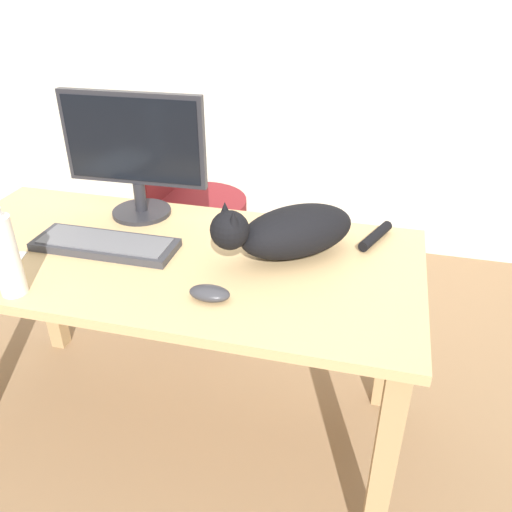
{
  "coord_description": "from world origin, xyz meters",
  "views": [
    {
      "loc": [
        0.59,
        -1.26,
        1.5
      ],
      "look_at": [
        0.28,
        -0.05,
        0.78
      ],
      "focal_mm": 36.76,
      "sensor_mm": 36.0,
      "label": 1
    }
  ],
  "objects_px": {
    "office_chair": "(190,223)",
    "water_bottle": "(5,255)",
    "keyboard": "(105,244)",
    "cat": "(290,231)",
    "monitor": "(134,151)",
    "computer_mouse": "(210,293)"
  },
  "relations": [
    {
      "from": "keyboard",
      "to": "computer_mouse",
      "type": "height_order",
      "value": "computer_mouse"
    },
    {
      "from": "monitor",
      "to": "computer_mouse",
      "type": "distance_m",
      "value": 0.62
    },
    {
      "from": "office_chair",
      "to": "water_bottle",
      "type": "distance_m",
      "value": 1.17
    },
    {
      "from": "office_chair",
      "to": "keyboard",
      "type": "distance_m",
      "value": 0.88
    },
    {
      "from": "office_chair",
      "to": "monitor",
      "type": "xyz_separation_m",
      "value": [
        0.06,
        -0.56,
        0.54
      ]
    },
    {
      "from": "monitor",
      "to": "keyboard",
      "type": "height_order",
      "value": "monitor"
    },
    {
      "from": "computer_mouse",
      "to": "cat",
      "type": "bearing_deg",
      "value": 60.48
    },
    {
      "from": "keyboard",
      "to": "cat",
      "type": "xyz_separation_m",
      "value": [
        0.55,
        0.1,
        0.07
      ]
    },
    {
      "from": "water_bottle",
      "to": "office_chair",
      "type": "bearing_deg",
      "value": 86.74
    },
    {
      "from": "office_chair",
      "to": "keyboard",
      "type": "xyz_separation_m",
      "value": [
        0.05,
        -0.81,
        0.33
      ]
    },
    {
      "from": "monitor",
      "to": "cat",
      "type": "bearing_deg",
      "value": -15.68
    },
    {
      "from": "keyboard",
      "to": "water_bottle",
      "type": "relative_size",
      "value": 1.8
    },
    {
      "from": "monitor",
      "to": "keyboard",
      "type": "relative_size",
      "value": 1.09
    },
    {
      "from": "water_bottle",
      "to": "keyboard",
      "type": "bearing_deg",
      "value": 67.33
    },
    {
      "from": "office_chair",
      "to": "water_bottle",
      "type": "xyz_separation_m",
      "value": [
        -0.06,
        -1.09,
        0.43
      ]
    },
    {
      "from": "cat",
      "to": "water_bottle",
      "type": "height_order",
      "value": "water_bottle"
    },
    {
      "from": "keyboard",
      "to": "monitor",
      "type": "bearing_deg",
      "value": 89.56
    },
    {
      "from": "office_chair",
      "to": "water_bottle",
      "type": "bearing_deg",
      "value": -93.26
    },
    {
      "from": "keyboard",
      "to": "computer_mouse",
      "type": "distance_m",
      "value": 0.43
    },
    {
      "from": "office_chair",
      "to": "monitor",
      "type": "height_order",
      "value": "monitor"
    },
    {
      "from": "keyboard",
      "to": "computer_mouse",
      "type": "xyz_separation_m",
      "value": [
        0.4,
        -0.18,
        0.0
      ]
    },
    {
      "from": "office_chair",
      "to": "monitor",
      "type": "relative_size",
      "value": 1.93
    }
  ]
}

